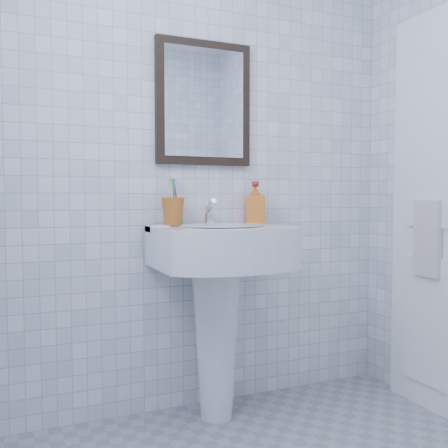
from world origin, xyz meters
name	(u,v)px	position (x,y,z in m)	size (l,w,h in m)	color
wall_back	(196,163)	(0.00, 1.20, 1.25)	(2.20, 0.02, 2.50)	white
washbasin	(218,289)	(0.04, 0.99, 0.64)	(0.62, 0.45, 0.95)	white
faucet	(210,214)	(0.04, 1.10, 0.99)	(0.05, 0.11, 0.13)	white
toothbrush_cup	(173,211)	(-0.15, 1.10, 1.01)	(0.11, 0.11, 0.13)	#B6591C
soap_dispenser	(255,203)	(0.30, 1.12, 1.05)	(0.10, 0.10, 0.21)	#D75415
wall_mirror	(204,103)	(0.04, 1.18, 1.55)	(0.50, 0.04, 0.62)	black
towel_ring	(431,202)	(1.06, 0.68, 1.05)	(0.18, 0.18, 0.01)	white
hand_towel	(427,239)	(1.04, 0.68, 0.87)	(0.03, 0.16, 0.38)	beige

